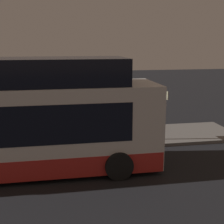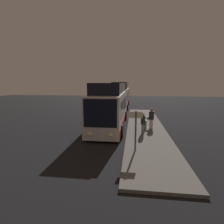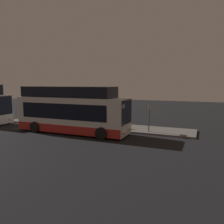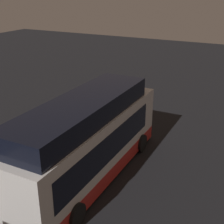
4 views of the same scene
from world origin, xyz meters
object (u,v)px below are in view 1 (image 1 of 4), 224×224
at_px(suitcase, 53,132).
at_px(sign_post, 164,108).
at_px(bus_lead, 14,123).
at_px(passenger_boarding, 85,121).
at_px(passenger_waiting, 47,118).

bearing_deg(suitcase, sign_post, -9.91).
xyz_separation_m(bus_lead, suitcase, (1.29, 3.20, -1.30)).
relative_size(passenger_boarding, suitcase, 1.67).
bearing_deg(passenger_waiting, sign_post, -154.51).
distance_m(passenger_boarding, sign_post, 3.71).
xyz_separation_m(passenger_waiting, sign_post, (5.32, -1.41, 0.55)).
relative_size(passenger_waiting, sign_post, 0.75).
xyz_separation_m(passenger_boarding, suitcase, (-1.47, 0.27, -0.52)).
bearing_deg(passenger_waiting, suitcase, 154.91).
xyz_separation_m(passenger_boarding, passenger_waiting, (-1.71, 0.79, 0.03)).
height_order(bus_lead, suitcase, bus_lead).
distance_m(bus_lead, passenger_waiting, 3.94).
height_order(bus_lead, passenger_waiting, bus_lead).
xyz_separation_m(suitcase, sign_post, (5.08, -0.89, 1.10)).
bearing_deg(bus_lead, sign_post, 19.99).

